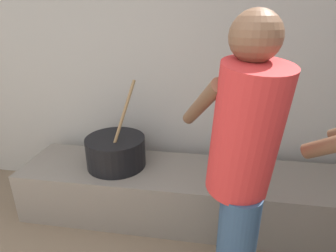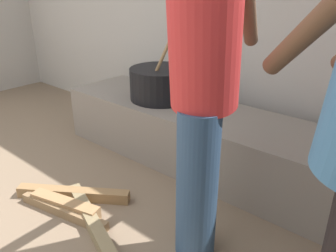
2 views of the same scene
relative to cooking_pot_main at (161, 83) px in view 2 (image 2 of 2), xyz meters
name	(u,v)px [view 2 (image 2 of 2)]	position (x,y,z in m)	size (l,w,h in m)	color
hearth_ledge	(226,146)	(0.62, -0.01, -0.34)	(2.74, 0.60, 0.43)	slate
cooking_pot_main	(161,83)	(0.00, 0.00, 0.00)	(0.47, 0.47, 0.69)	black
cook_in_red_shirt	(203,75)	(0.89, -0.73, 0.37)	(0.53, 0.73, 1.60)	navy
firewood_pile	(75,207)	(0.18, -0.98, -0.51)	(0.99, 0.49, 0.08)	olive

